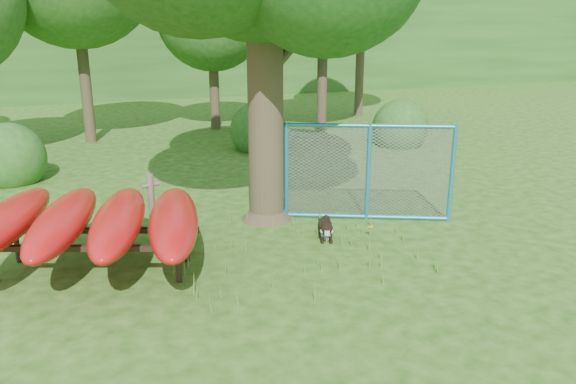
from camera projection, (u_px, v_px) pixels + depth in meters
name	position (u px, v px, depth m)	size (l,w,h in m)	color
ground	(301.00, 272.00, 9.11)	(80.00, 80.00, 0.00)	#245110
wooden_post	(152.00, 207.00, 10.15)	(0.35, 0.20, 1.30)	brown
kayak_rack	(91.00, 221.00, 8.89)	(3.93, 4.24, 1.14)	black
husky_dog	(326.00, 229.00, 10.57)	(0.51, 0.94, 0.44)	black
fence_section	(368.00, 172.00, 11.27)	(3.14, 1.47, 3.31)	#2991C1
wildflower_clump	(370.00, 228.00, 10.55)	(0.10, 0.11, 0.23)	#53872C
bg_tree_c	(211.00, 15.00, 20.10)	(4.00, 4.00, 6.12)	#3D3221
shrub_left	(12.00, 182.00, 14.26)	(1.80, 1.80, 1.80)	#265B1D
shrub_right	(399.00, 145.00, 18.41)	(1.80, 1.80, 1.80)	#265B1D
shrub_mid	(259.00, 149.00, 17.86)	(1.80, 1.80, 1.80)	#265B1D
wooded_hillside	(134.00, 37.00, 33.45)	(80.00, 12.00, 6.00)	#265B1D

